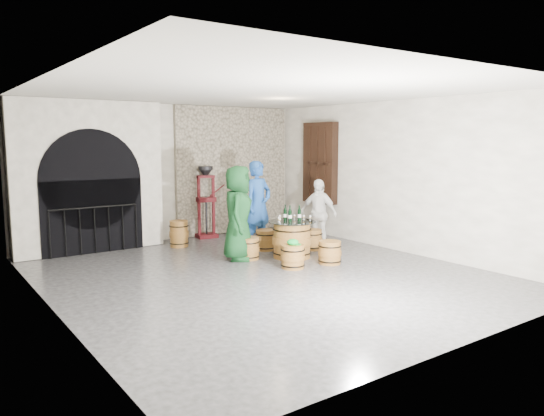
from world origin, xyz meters
TOP-DOWN VIEW (x-y plane):
  - ground at (0.00, 0.00)m, footprint 8.00×8.00m
  - wall_back at (0.00, 4.00)m, footprint 8.00×0.00m
  - wall_front at (0.00, -4.00)m, footprint 8.00×0.00m
  - wall_left at (-3.50, 0.00)m, footprint 0.00×8.00m
  - wall_right at (3.50, 0.00)m, footprint 0.00×8.00m
  - ceiling at (0.00, 0.00)m, footprint 8.00×8.00m
  - stone_facing_panel at (1.80, 3.94)m, footprint 3.20×0.12m
  - arched_opening at (-1.90, 3.74)m, footprint 3.10×0.60m
  - shuttered_window at (3.38, 2.40)m, footprint 0.23×1.10m
  - barrel_table at (1.23, 0.75)m, footprint 0.96×0.96m
  - barrel_stool_left at (0.43, 1.13)m, footprint 0.46×0.46m
  - barrel_stool_far at (1.21, 1.64)m, footprint 0.46×0.46m
  - barrel_stool_right at (2.05, 1.09)m, footprint 0.46×0.46m
  - barrel_stool_near_right at (1.50, -0.10)m, footprint 0.46×0.46m
  - barrel_stool_near_left at (0.70, 0.03)m, footprint 0.46×0.46m
  - green_cap at (0.70, 0.03)m, footprint 0.26×0.22m
  - person_green at (0.25, 1.22)m, footprint 1.03×1.09m
  - person_blue at (1.20, 1.90)m, footprint 0.78×0.59m
  - person_white at (2.32, 1.21)m, footprint 0.65×0.96m
  - wine_bottle_left at (1.17, 0.74)m, footprint 0.08×0.08m
  - wine_bottle_center at (1.39, 0.71)m, footprint 0.08×0.08m
  - wine_bottle_right at (1.19, 0.91)m, footprint 0.08×0.08m
  - tasting_glass_a at (0.90, 0.71)m, footprint 0.05×0.05m
  - tasting_glass_b at (1.56, 0.77)m, footprint 0.05×0.05m
  - tasting_glass_c at (1.14, 1.03)m, footprint 0.05×0.05m
  - tasting_glass_d at (1.43, 0.92)m, footprint 0.05×0.05m
  - tasting_glass_e at (1.61, 0.62)m, footprint 0.05×0.05m
  - tasting_glass_f at (0.97, 0.83)m, footprint 0.05×0.05m
  - side_barrel at (-0.16, 3.06)m, footprint 0.44×0.44m
  - corking_press at (0.86, 3.66)m, footprint 0.73×0.45m
  - control_box at (2.05, 3.86)m, footprint 0.18×0.10m

SIDE VIEW (x-z plane):
  - ground at x=0.00m, z-range 0.00..0.00m
  - barrel_stool_left at x=0.43m, z-range 0.00..0.44m
  - barrel_stool_far at x=1.21m, z-range 0.00..0.44m
  - barrel_stool_right at x=2.05m, z-range 0.00..0.44m
  - barrel_stool_near_right at x=1.50m, z-range 0.00..0.44m
  - barrel_stool_near_left at x=0.70m, z-range 0.00..0.44m
  - side_barrel at x=-0.16m, z-range 0.00..0.58m
  - barrel_table at x=1.23m, z-range 0.00..0.74m
  - green_cap at x=0.70m, z-range 0.43..0.55m
  - person_white at x=2.32m, z-range 0.00..1.52m
  - tasting_glass_a at x=0.90m, z-range 0.74..0.84m
  - tasting_glass_b at x=1.56m, z-range 0.74..0.84m
  - tasting_glass_c at x=1.14m, z-range 0.74..0.84m
  - tasting_glass_d at x=1.43m, z-range 0.74..0.84m
  - tasting_glass_e at x=1.61m, z-range 0.74..0.84m
  - tasting_glass_f at x=0.97m, z-range 0.74..0.84m
  - wine_bottle_left at x=1.17m, z-range 0.71..1.04m
  - wine_bottle_center at x=1.39m, z-range 0.71..1.04m
  - wine_bottle_right at x=1.19m, z-range 0.71..1.04m
  - person_green at x=0.25m, z-range 0.00..1.87m
  - person_blue at x=1.20m, z-range 0.00..1.92m
  - corking_press at x=0.86m, z-range 0.14..1.88m
  - control_box at x=2.05m, z-range 1.24..1.46m
  - arched_opening at x=-1.90m, z-range -0.01..3.18m
  - wall_back at x=0.00m, z-range -2.40..5.60m
  - wall_front at x=0.00m, z-range -2.40..5.60m
  - wall_left at x=-3.50m, z-range -2.40..5.60m
  - wall_right at x=3.50m, z-range -2.40..5.60m
  - stone_facing_panel at x=1.80m, z-range 0.01..3.19m
  - shuttered_window at x=3.38m, z-range 0.80..2.80m
  - ceiling at x=0.00m, z-range 3.20..3.20m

